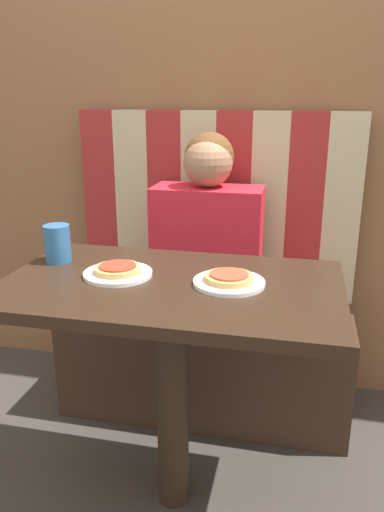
% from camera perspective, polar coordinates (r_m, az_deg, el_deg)
% --- Properties ---
extents(ground_plane, '(12.00, 12.00, 0.00)m').
position_cam_1_polar(ground_plane, '(1.86, -2.08, -25.84)').
color(ground_plane, '#38332D').
extents(wall_back, '(7.00, 0.05, 2.60)m').
position_cam_1_polar(wall_back, '(2.16, 3.41, 18.31)').
color(wall_back, brown).
rests_on(wall_back, ground_plane).
extents(booth_seat, '(1.17, 0.46, 0.45)m').
position_cam_1_polar(booth_seat, '(2.16, 1.64, -11.36)').
color(booth_seat, '#382319').
rests_on(booth_seat, ground_plane).
extents(booth_backrest, '(1.17, 0.07, 0.77)m').
position_cam_1_polar(booth_backrest, '(2.12, 2.79, 5.83)').
color(booth_backrest, maroon).
rests_on(booth_backrest, booth_seat).
extents(dining_table, '(0.97, 0.59, 0.77)m').
position_cam_1_polar(dining_table, '(1.48, -2.36, -7.33)').
color(dining_table, black).
rests_on(dining_table, ground_plane).
extents(person, '(0.42, 0.22, 0.70)m').
position_cam_1_polar(person, '(1.95, 1.80, 3.14)').
color(person, red).
rests_on(person, booth_seat).
extents(plate_left, '(0.20, 0.20, 0.01)m').
position_cam_1_polar(plate_left, '(1.50, -8.46, -2.01)').
color(plate_left, white).
rests_on(plate_left, dining_table).
extents(plate_right, '(0.20, 0.20, 0.01)m').
position_cam_1_polar(plate_right, '(1.42, 4.25, -3.03)').
color(plate_right, white).
rests_on(plate_right, dining_table).
extents(pizza_left, '(0.14, 0.14, 0.02)m').
position_cam_1_polar(pizza_left, '(1.49, -8.49, -1.44)').
color(pizza_left, tan).
rests_on(pizza_left, plate_left).
extents(pizza_right, '(0.14, 0.14, 0.02)m').
position_cam_1_polar(pizza_right, '(1.41, 4.26, -2.43)').
color(pizza_right, tan).
rests_on(pizza_right, plate_right).
extents(drinking_cup, '(0.08, 0.08, 0.12)m').
position_cam_1_polar(drinking_cup, '(1.64, -15.12, 1.38)').
color(drinking_cup, '#2D669E').
rests_on(drinking_cup, dining_table).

